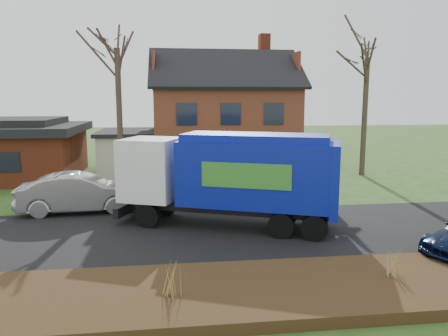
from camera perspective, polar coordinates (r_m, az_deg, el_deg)
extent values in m
plane|color=#2A4717|center=(16.28, -1.06, -8.56)|extent=(120.00, 120.00, 0.00)
cube|color=black|center=(16.28, -1.06, -8.52)|extent=(80.00, 7.00, 0.02)
cube|color=#312010|center=(11.33, 1.94, -15.96)|extent=(80.00, 3.50, 0.30)
cube|color=#C1B99C|center=(29.86, -0.15, 2.25)|extent=(9.00, 7.50, 2.70)
cube|color=#552618|center=(29.66, -0.15, 7.53)|extent=(9.00, 7.50, 2.80)
cube|color=#953B20|center=(31.33, 5.27, 15.57)|extent=(0.70, 0.90, 1.60)
cube|color=#C1B99C|center=(29.26, -12.17, 1.80)|extent=(3.50, 5.50, 2.60)
cube|color=black|center=(29.12, -12.26, 4.57)|extent=(3.90, 5.90, 0.24)
cube|color=#953B20|center=(30.45, -27.04, 1.47)|extent=(9.00, 7.50, 2.80)
cylinder|color=black|center=(17.11, -9.88, -6.18)|extent=(0.98, 0.64, 0.93)
cylinder|color=black|center=(18.78, -7.50, -4.74)|extent=(0.98, 0.64, 0.93)
cylinder|color=black|center=(15.75, 7.45, -7.47)|extent=(0.98, 0.64, 0.93)
cylinder|color=black|center=(17.55, 8.23, -5.75)|extent=(0.98, 0.64, 0.93)
cylinder|color=black|center=(15.66, 11.73, -7.69)|extent=(0.98, 0.64, 0.93)
cylinder|color=black|center=(17.47, 12.05, -5.93)|extent=(0.98, 0.64, 0.93)
cube|color=black|center=(16.90, 1.21, -5.20)|extent=(7.56, 3.87, 0.31)
cube|color=white|center=(17.68, -9.43, -0.08)|extent=(2.75, 2.85, 2.42)
cube|color=black|center=(18.08, -12.30, 0.47)|extent=(0.80, 1.86, 0.81)
cube|color=black|center=(18.47, -12.36, -5.02)|extent=(1.04, 2.16, 0.40)
cube|color=#0C1892|center=(16.44, 4.12, -0.68)|extent=(6.08, 4.18, 2.42)
cube|color=#0C1892|center=(16.26, 4.17, 3.99)|extent=(5.73, 3.83, 0.27)
cube|color=#0C1892|center=(16.19, 14.30, -1.42)|extent=(1.14, 2.24, 2.60)
cube|color=#36842B|center=(15.35, 2.85, -1.03)|extent=(3.01, 1.23, 0.90)
cube|color=#36842B|center=(17.55, 4.37, 0.25)|extent=(3.01, 1.23, 0.90)
imported|color=#989A9F|center=(20.06, -18.25, -3.09)|extent=(5.32, 2.21, 1.71)
cylinder|color=#413027|center=(24.47, -13.48, 6.17)|extent=(0.31, 0.31, 7.56)
cylinder|color=#403626|center=(29.28, 17.88, 6.30)|extent=(0.34, 0.34, 7.42)
cylinder|color=#3E3125|center=(36.48, -0.21, 7.43)|extent=(0.29, 0.29, 7.68)
cone|color=olive|center=(10.65, -6.87, -14.27)|extent=(0.04, 0.04, 0.87)
cone|color=olive|center=(10.65, -7.64, -14.28)|extent=(0.04, 0.04, 0.87)
cone|color=olive|center=(10.65, -6.11, -14.25)|extent=(0.04, 0.04, 0.87)
cone|color=olive|center=(10.75, -6.88, -14.04)|extent=(0.04, 0.04, 0.87)
cone|color=olive|center=(10.55, -6.87, -14.51)|extent=(0.04, 0.04, 0.87)
cone|color=#A18E47|center=(12.58, 21.47, -11.32)|extent=(0.04, 0.04, 0.78)
cone|color=#A18E47|center=(12.52, 20.90, -11.39)|extent=(0.04, 0.04, 0.78)
cone|color=#A18E47|center=(12.65, 22.03, -11.24)|extent=(0.04, 0.04, 0.78)
cone|color=#A18E47|center=(12.67, 21.22, -11.15)|extent=(0.04, 0.04, 0.78)
cone|color=#A18E47|center=(12.49, 21.71, -11.48)|extent=(0.04, 0.04, 0.78)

